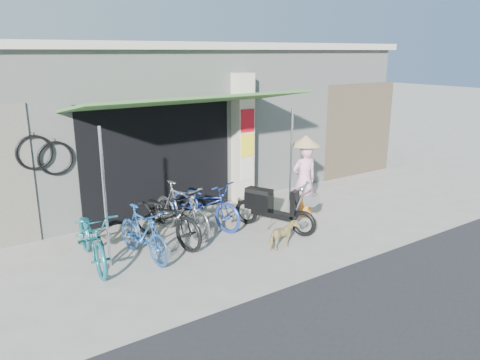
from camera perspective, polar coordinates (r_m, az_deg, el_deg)
ground at (r=8.96m, az=4.71°, el=-7.40°), size 80.00×80.00×0.00m
bicycle_shop at (r=12.71m, az=-9.82°, el=7.84°), size 12.30×5.30×3.66m
shop_pillar at (r=10.90m, az=0.27°, el=5.03°), size 0.42×0.44×3.00m
awning at (r=9.15m, az=-5.94°, el=9.38°), size 4.60×1.88×2.72m
neighbour_right at (r=13.78m, az=14.34°, el=5.92°), size 2.60×0.06×2.60m
bike_teal at (r=8.19m, az=-17.59°, el=-6.61°), size 0.82×1.93×0.99m
bike_blue at (r=8.22m, az=-11.73°, el=-6.35°), size 0.63×1.59×0.93m
bike_black at (r=8.79m, az=-9.08°, el=-4.38°), size 1.13×2.08×1.04m
bike_silver at (r=9.10m, az=-7.22°, el=-3.55°), size 0.76×1.80×1.05m
bike_navy at (r=9.52m, az=-4.36°, el=-2.86°), size 1.20×1.96×0.97m
street_dog at (r=8.54m, az=5.35°, el=-6.75°), size 0.63×0.35×0.51m
moped at (r=9.34m, az=3.93°, el=-3.35°), size 0.89×1.71×1.02m
nun at (r=10.17m, az=7.86°, el=0.49°), size 0.64×0.64×1.76m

